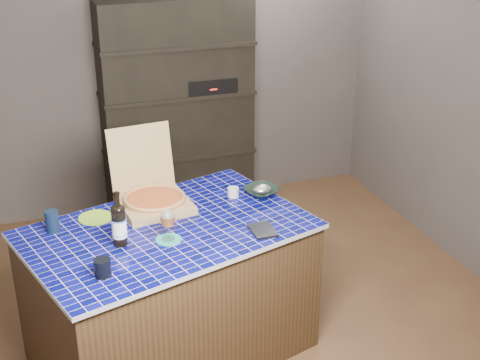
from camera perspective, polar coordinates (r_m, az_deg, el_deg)
name	(u,v)px	position (r m, az deg, el deg)	size (l,w,h in m)	color
room	(238,130)	(3.98, -0.19, 4.32)	(3.50, 3.50, 3.50)	brown
shelving_unit	(178,110)	(5.48, -5.35, 5.97)	(1.20, 0.41, 1.80)	black
kitchen_island	(171,292)	(3.95, -5.95, -9.47)	(1.74, 1.37, 0.84)	#412F19
pizza_box	(153,197)	(3.96, -7.42, -1.42)	(0.44, 0.51, 0.43)	#947A4C
mead_bottle	(119,224)	(3.55, -10.29, -3.75)	(0.08, 0.08, 0.30)	black
teal_trivet	(169,240)	(3.61, -6.11, -5.08)	(0.14, 0.14, 0.01)	teal
wine_glass	(168,219)	(3.55, -6.20, -3.33)	(0.08, 0.08, 0.18)	white
tumbler	(103,268)	(3.33, -11.65, -7.35)	(0.08, 0.08, 0.09)	black
dvd_case	(263,230)	(3.67, 1.95, -4.31)	(0.13, 0.18, 0.01)	black
bowl	(262,191)	(4.09, 1.87, -0.97)	(0.20, 0.20, 0.05)	black
foil_contents	(262,189)	(4.08, 1.87, -0.78)	(0.12, 0.10, 0.06)	silver
white_jar	(233,192)	(4.06, -0.59, -1.04)	(0.07, 0.07, 0.06)	silver
navy_cup	(52,221)	(3.80, -15.73, -3.40)	(0.08, 0.08, 0.12)	black
green_trivet	(96,217)	(3.90, -12.23, -3.15)	(0.19, 0.19, 0.01)	#8ECD2B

